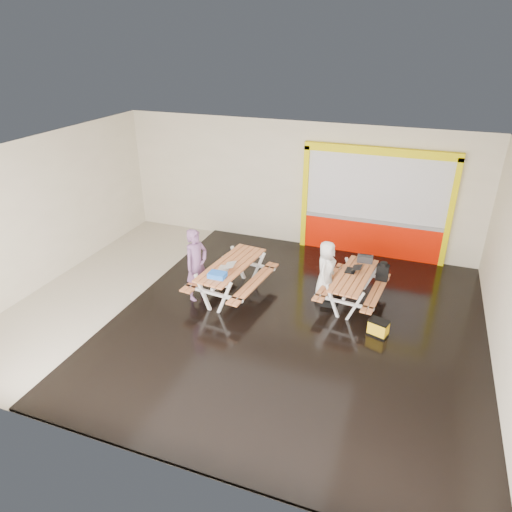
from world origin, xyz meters
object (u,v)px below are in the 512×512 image
at_px(toolbox, 365,259).
at_px(picnic_table_left, 232,272).
at_px(backpack, 383,272).
at_px(picnic_table_right, 354,282).
at_px(dark_case, 329,302).
at_px(fluke_bag, 378,328).
at_px(person_right, 326,269).
at_px(blue_pouch, 217,275).
at_px(person_left, 196,265).
at_px(laptop_right, 353,269).
at_px(laptop_left, 226,267).

bearing_deg(toolbox, picnic_table_left, -154.77).
distance_m(toolbox, backpack, 0.51).
height_order(picnic_table_left, picnic_table_right, picnic_table_left).
height_order(backpack, dark_case, backpack).
relative_size(backpack, fluke_bag, 0.98).
bearing_deg(person_right, blue_pouch, 126.77).
bearing_deg(toolbox, person_right, -135.73).
bearing_deg(picnic_table_left, person_left, -150.64).
xyz_separation_m(laptop_right, fluke_bag, (0.77, -1.22, -0.59)).
bearing_deg(picnic_table_right, person_left, -163.57).
distance_m(person_left, backpack, 4.21).
height_order(laptop_left, toolbox, laptop_left).
distance_m(person_left, fluke_bag, 4.13).
distance_m(picnic_table_left, toolbox, 3.11).
bearing_deg(laptop_left, picnic_table_left, 89.42).
relative_size(person_right, laptop_left, 3.22).
relative_size(laptop_left, blue_pouch, 1.14).
xyz_separation_m(person_left, backpack, (3.93, 1.49, -0.19)).
relative_size(person_right, fluke_bag, 2.95).
distance_m(laptop_right, fluke_bag, 1.56).
relative_size(picnic_table_left, laptop_left, 5.41).
bearing_deg(person_left, backpack, -50.08).
height_order(laptop_left, fluke_bag, laptop_left).
distance_m(laptop_right, blue_pouch, 3.03).
bearing_deg(laptop_left, backpack, 23.40).
height_order(blue_pouch, dark_case, blue_pouch).
xyz_separation_m(picnic_table_left, blue_pouch, (-0.04, -0.68, 0.25)).
height_order(toolbox, backpack, toolbox).
bearing_deg(laptop_right, person_left, -160.88).
relative_size(laptop_left, dark_case, 1.20).
bearing_deg(dark_case, picnic_table_right, 31.44).
bearing_deg(fluke_bag, blue_pouch, -176.29).
xyz_separation_m(person_right, backpack, (1.19, 0.52, -0.10)).
bearing_deg(laptop_right, laptop_left, -158.07).
relative_size(blue_pouch, backpack, 0.83).
bearing_deg(person_left, blue_pouch, -95.59).
bearing_deg(dark_case, toolbox, 59.38).
relative_size(laptop_right, blue_pouch, 0.98).
xyz_separation_m(person_left, laptop_left, (0.68, 0.09, 0.01)).
xyz_separation_m(picnic_table_right, fluke_bag, (0.71, -1.07, -0.37)).
height_order(picnic_table_left, blue_pouch, blue_pouch).
bearing_deg(picnic_table_left, picnic_table_right, 12.78).
distance_m(person_right, backpack, 1.30).
bearing_deg(person_left, picnic_table_right, -54.47).
xyz_separation_m(person_right, dark_case, (0.16, -0.26, -0.67)).
distance_m(person_right, laptop_left, 2.24).
height_order(person_right, dark_case, person_right).
height_order(picnic_table_right, fluke_bag, picnic_table_right).
bearing_deg(backpack, picnic_table_left, -161.12).
bearing_deg(backpack, person_right, -156.34).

